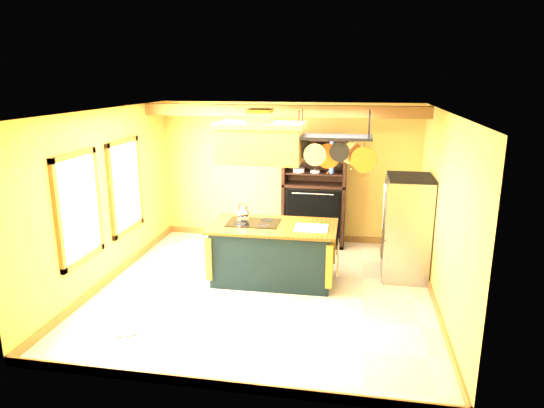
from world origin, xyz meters
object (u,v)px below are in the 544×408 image
(refrigerator, at_px, (406,230))
(hutch, at_px, (314,202))
(range_hood, at_px, (260,141))
(kitchen_island, at_px, (273,252))
(pot_rack, at_px, (335,146))

(refrigerator, distance_m, hutch, 2.09)
(range_hood, height_order, hutch, range_hood)
(kitchen_island, height_order, pot_rack, pot_rack)
(pot_rack, bearing_deg, kitchen_island, 179.96)
(pot_rack, height_order, hutch, pot_rack)
(range_hood, bearing_deg, refrigerator, 12.96)
(range_hood, distance_m, hutch, 2.42)
(pot_rack, height_order, refrigerator, pot_rack)
(kitchen_island, distance_m, range_hood, 1.77)
(range_hood, distance_m, refrigerator, 2.74)
(kitchen_island, bearing_deg, range_hood, 179.71)
(kitchen_island, distance_m, hutch, 1.95)
(hutch, bearing_deg, refrigerator, -39.94)
(range_hood, relative_size, hutch, 0.63)
(range_hood, bearing_deg, kitchen_island, 0.20)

